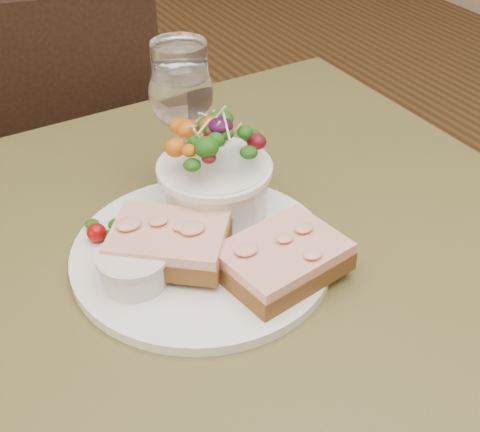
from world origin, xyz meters
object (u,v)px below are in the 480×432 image
dinner_plate (202,254)px  salad_bowl (214,166)px  ramekin (133,267)px  wine_glass (181,97)px  sandwich_back (169,242)px  chair_far (66,248)px  sandwich_front (282,259)px  cafe_table (236,327)px

dinner_plate → salad_bowl: 0.10m
ramekin → wine_glass: size_ratio=0.39×
sandwich_back → salad_bowl: size_ratio=1.17×
chair_far → dinner_plate: (0.00, -0.66, 0.46)m
dinner_plate → salad_bowl: salad_bowl is taller
sandwich_front → salad_bowl: salad_bowl is taller
chair_far → sandwich_front: bearing=109.5°
chair_far → salad_bowl: bearing=110.0°
sandwich_back → salad_bowl: salad_bowl is taller
chair_far → salad_bowl: size_ratio=7.09×
sandwich_back → salad_bowl: 0.11m
sandwich_front → wine_glass: bearing=83.1°
cafe_table → dinner_plate: (-0.03, 0.02, 0.11)m
dinner_plate → ramekin: ramekin is taller
cafe_table → chair_far: chair_far is taller
ramekin → chair_far: bearing=83.2°
chair_far → sandwich_back: size_ratio=6.04×
dinner_plate → ramekin: (-0.08, -0.01, 0.03)m
sandwich_front → chair_far: bearing=86.2°
sandwich_front → ramekin: ramekin is taller
sandwich_back → wine_glass: size_ratio=0.85×
ramekin → salad_bowl: 0.15m
cafe_table → sandwich_back: sandwich_back is taller
cafe_table → ramekin: bearing=172.8°
chair_far → dinner_plate: chair_far is taller
dinner_plate → sandwich_back: (-0.04, 0.00, 0.03)m
cafe_table → dinner_plate: 0.11m
ramekin → salad_bowl: (0.13, 0.07, 0.04)m
cafe_table → chair_far: (-0.03, 0.69, -0.36)m
salad_bowl → chair_far: bearing=95.0°
cafe_table → sandwich_front: (0.03, -0.05, 0.13)m
chair_far → salad_bowl: 0.80m
chair_far → ramekin: bearing=98.2°
chair_far → dinner_plate: size_ratio=3.16×
sandwich_front → ramekin: size_ratio=2.03×
cafe_table → ramekin: (-0.11, 0.01, 0.13)m
ramekin → wine_glass: bearing=47.8°
sandwich_front → salad_bowl: (-0.01, 0.13, 0.04)m
cafe_table → sandwich_back: bearing=158.4°
salad_bowl → wine_glass: bearing=89.7°
dinner_plate → salad_bowl: (0.05, 0.06, 0.07)m
chair_far → ramekin: (-0.08, -0.67, 0.49)m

